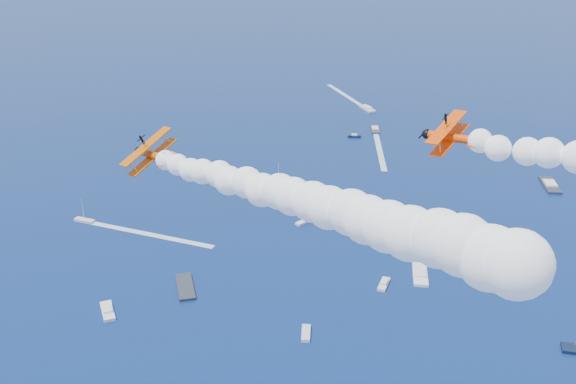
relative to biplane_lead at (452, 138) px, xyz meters
The scene contains 5 objects.
biplane_lead is the anchor object (origin of this frame).
biplane_trail 39.73m from the biplane_lead, 161.58° to the right, with size 7.51×8.43×5.08m, color #D85504, non-canonical shape.
smoke_trail_trail 18.21m from the biplane_lead, 122.78° to the right, with size 55.32×10.20×10.27m, color white, non-canonical shape.
spectator_boats 108.98m from the biplane_lead, 109.79° to the left, with size 199.38×185.44×0.70m.
boat_wakes 173.07m from the biplane_lead, 133.67° to the left, with size 82.49×165.34×0.04m.
Camera 1 is at (54.11, -34.05, 85.36)m, focal length 42.71 mm.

